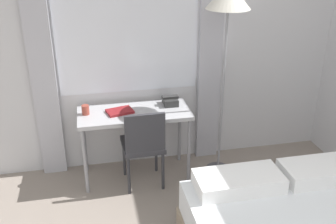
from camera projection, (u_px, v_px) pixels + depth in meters
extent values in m
cube|color=silver|center=(167.00, 41.00, 4.00)|extent=(4.65, 0.05, 2.70)
cube|color=white|center=(127.00, 18.00, 3.79)|extent=(1.41, 0.01, 1.50)
cube|color=#B2B2BC|center=(40.00, 55.00, 3.72)|extent=(0.24, 0.06, 2.60)
cube|color=#B2B2BC|center=(211.00, 45.00, 4.04)|extent=(0.24, 0.06, 2.60)
cube|color=#B2B2B7|center=(134.00, 113.00, 3.89)|extent=(1.11, 0.49, 0.04)
cylinder|color=gray|center=(85.00, 162.00, 3.77)|extent=(0.04, 0.04, 0.70)
cylinder|color=gray|center=(189.00, 151.00, 3.96)|extent=(0.04, 0.04, 0.70)
cylinder|color=gray|center=(84.00, 142.00, 4.13)|extent=(0.04, 0.04, 0.70)
cylinder|color=gray|center=(179.00, 132.00, 4.33)|extent=(0.04, 0.04, 0.70)
cube|color=#333338|center=(142.00, 145.00, 3.90)|extent=(0.41, 0.41, 0.05)
cube|color=#333338|center=(145.00, 133.00, 3.65)|extent=(0.38, 0.04, 0.39)
cylinder|color=#333338|center=(129.00, 176.00, 3.81)|extent=(0.03, 0.03, 0.41)
cylinder|color=#333338|center=(163.00, 171.00, 3.88)|extent=(0.03, 0.03, 0.41)
cylinder|color=#333338|center=(124.00, 158.00, 4.11)|extent=(0.03, 0.03, 0.41)
cylinder|color=#333338|center=(156.00, 154.00, 4.18)|extent=(0.03, 0.03, 0.41)
cube|color=white|center=(238.00, 181.00, 2.99)|extent=(0.67, 0.32, 0.12)
cube|color=white|center=(323.00, 171.00, 3.12)|extent=(0.67, 0.32, 0.12)
cylinder|color=#4C4C51|center=(218.00, 169.00, 4.26)|extent=(0.26, 0.26, 0.03)
cylinder|color=gray|center=(222.00, 96.00, 3.90)|extent=(0.02, 0.02, 1.70)
cube|color=#2D2D2D|center=(170.00, 101.00, 4.03)|extent=(0.14, 0.18, 0.07)
cube|color=#2D2D2D|center=(170.00, 97.00, 4.01)|extent=(0.16, 0.06, 0.02)
cube|color=maroon|center=(120.00, 111.00, 3.86)|extent=(0.28, 0.23, 0.02)
cube|color=white|center=(120.00, 111.00, 3.86)|extent=(0.27, 0.21, 0.01)
cylinder|color=#993F33|center=(85.00, 110.00, 3.81)|extent=(0.07, 0.07, 0.10)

